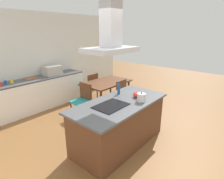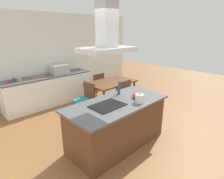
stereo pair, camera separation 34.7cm
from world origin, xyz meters
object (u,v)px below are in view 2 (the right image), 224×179
object	(u,v)px
coffee_mug_blue	(14,80)
tea_kettle	(139,98)
coffee_mug_red	(9,81)
dining_table	(111,84)
olive_oil_bottle	(119,89)
range_hood	(107,36)
coffee_mug_yellow	(20,80)
cooktop	(108,106)
chair_facing_back_wall	(97,85)
countertop_microwave	(59,69)
cutting_board	(38,77)
chair_facing_island	(128,95)
mixing_bowl	(137,95)
chair_at_left_end	(86,97)

from	to	relation	value
coffee_mug_blue	tea_kettle	bearing A→B (deg)	-69.35
tea_kettle	coffee_mug_red	bearing A→B (deg)	113.57
tea_kettle	dining_table	distance (m)	2.06
olive_oil_bottle	range_hood	xyz separation A→B (m)	(-0.61, -0.30, 1.09)
coffee_mug_blue	coffee_mug_yellow	bearing A→B (deg)	-37.19
cooktop	chair_facing_back_wall	bearing A→B (deg)	54.75
countertop_microwave	coffee_mug_yellow	size ratio (longest dim) A/B	5.56
olive_oil_bottle	countertop_microwave	bearing A→B (deg)	89.17
cooktop	coffee_mug_blue	world-z (taller)	coffee_mug_blue
olive_oil_bottle	dining_table	size ratio (longest dim) A/B	0.19
olive_oil_bottle	coffee_mug_yellow	distance (m)	2.78
tea_kettle	coffee_mug_yellow	distance (m)	3.31
countertop_microwave	dining_table	bearing A→B (deg)	-57.60
cutting_board	chair_facing_back_wall	distance (m)	1.77
cooktop	chair_facing_island	world-z (taller)	cooktop
chair_facing_back_wall	mixing_bowl	bearing A→B (deg)	-109.95
coffee_mug_yellow	cutting_board	distance (m)	0.54
coffee_mug_blue	cutting_board	distance (m)	0.65
olive_oil_bottle	coffee_mug_red	xyz separation A→B (m)	(-1.42, 2.52, -0.07)
mixing_bowl	coffee_mug_blue	world-z (taller)	mixing_bowl
countertop_microwave	chair_facing_back_wall	distance (m)	1.26
coffee_mug_red	cutting_board	size ratio (longest dim) A/B	0.26
coffee_mug_blue	countertop_microwave	bearing A→B (deg)	-1.65
olive_oil_bottle	countertop_microwave	size ratio (longest dim) A/B	0.53
mixing_bowl	chair_facing_back_wall	distance (m)	2.47
mixing_bowl	chair_facing_back_wall	size ratio (longest dim) A/B	0.23
cooktop	coffee_mug_red	size ratio (longest dim) A/B	6.67
chair_facing_island	chair_at_left_end	size ratio (longest dim) A/B	1.00
chair_facing_back_wall	tea_kettle	bearing A→B (deg)	-111.82
coffee_mug_yellow	dining_table	bearing A→B (deg)	-32.82
coffee_mug_blue	dining_table	distance (m)	2.63
olive_oil_bottle	mixing_bowl	xyz separation A→B (m)	(0.09, -0.43, -0.06)
chair_facing_back_wall	range_hood	distance (m)	3.08
chair_facing_island	coffee_mug_blue	bearing A→B (deg)	136.32
coffee_mug_yellow	olive_oil_bottle	bearing A→B (deg)	-65.45
coffee_mug_red	chair_at_left_end	distance (m)	2.00
mixing_bowl	chair_facing_back_wall	bearing A→B (deg)	70.05
coffee_mug_red	range_hood	distance (m)	3.16
chair_facing_back_wall	olive_oil_bottle	bearing A→B (deg)	-116.33
range_hood	cooktop	bearing A→B (deg)	0.00
dining_table	chair_facing_island	distance (m)	0.68
coffee_mug_red	chair_facing_back_wall	bearing A→B (deg)	-15.88
chair_facing_back_wall	range_hood	xyz separation A→B (m)	(-1.52, -2.16, 1.59)
tea_kettle	chair_at_left_end	world-z (taller)	tea_kettle
tea_kettle	coffee_mug_blue	world-z (taller)	tea_kettle
tea_kettle	coffee_mug_yellow	world-z (taller)	tea_kettle
chair_facing_island	countertop_microwave	bearing A→B (deg)	113.22
countertop_microwave	chair_facing_island	size ratio (longest dim) A/B	0.56
countertop_microwave	coffee_mug_yellow	distance (m)	1.20
coffee_mug_yellow	tea_kettle	bearing A→B (deg)	-70.72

